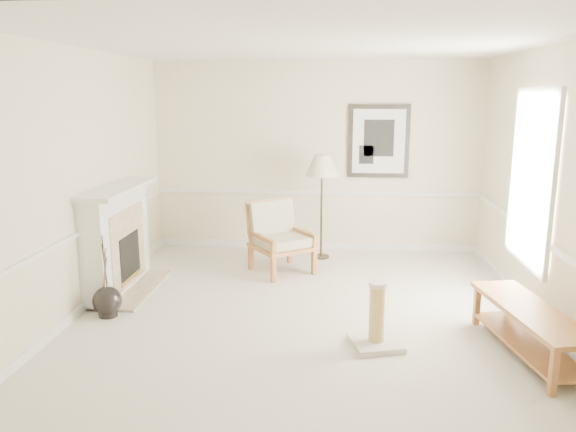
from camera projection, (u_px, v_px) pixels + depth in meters
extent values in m
plane|color=silver|center=(304.00, 314.00, 6.26)|extent=(5.50, 5.50, 0.00)
cube|color=beige|center=(316.00, 157.00, 8.62)|extent=(5.00, 0.04, 2.90)
cube|color=beige|center=(277.00, 260.00, 3.27)|extent=(5.00, 0.04, 2.90)
cube|color=beige|center=(78.00, 182.00, 6.16)|extent=(0.04, 5.50, 2.90)
cube|color=beige|center=(549.00, 189.00, 5.73)|extent=(0.04, 5.50, 2.90)
cube|color=white|center=(306.00, 43.00, 5.64)|extent=(5.00, 5.50, 0.04)
cube|color=white|center=(315.00, 245.00, 8.90)|extent=(4.95, 0.04, 0.10)
cube|color=white|center=(315.00, 192.00, 8.72)|extent=(4.95, 0.04, 0.05)
cube|color=white|center=(532.00, 178.00, 6.11)|extent=(0.03, 1.20, 1.80)
cube|color=white|center=(531.00, 178.00, 6.11)|extent=(0.05, 1.34, 1.94)
cube|color=black|center=(379.00, 141.00, 8.46)|extent=(0.92, 0.04, 1.10)
cube|color=white|center=(379.00, 141.00, 8.43)|extent=(0.78, 0.01, 0.96)
cube|color=black|center=(379.00, 138.00, 8.42)|extent=(0.45, 0.01, 0.55)
cube|color=white|center=(117.00, 241.00, 6.91)|extent=(0.28, 1.50, 1.25)
cube|color=white|center=(117.00, 189.00, 6.77)|extent=(0.46, 1.64, 0.06)
cube|color=#C6B28E|center=(128.00, 247.00, 6.92)|extent=(0.02, 1.05, 0.95)
cube|color=black|center=(130.00, 257.00, 6.94)|extent=(0.02, 0.62, 0.58)
cube|color=gold|center=(131.00, 277.00, 7.00)|extent=(0.01, 0.66, 0.05)
cube|color=#C6B28E|center=(132.00, 288.00, 7.03)|extent=(0.60, 1.50, 0.03)
sphere|color=black|center=(107.00, 301.00, 6.15)|extent=(0.32, 0.32, 0.32)
cylinder|color=black|center=(108.00, 312.00, 6.18)|extent=(0.20, 0.20, 0.09)
cylinder|color=black|center=(105.00, 265.00, 6.06)|extent=(0.04, 0.14, 0.50)
cylinder|color=black|center=(105.00, 268.00, 6.07)|extent=(0.05, 0.17, 0.41)
cylinder|color=black|center=(104.00, 261.00, 6.05)|extent=(0.03, 0.08, 0.59)
cube|color=#A05F33|center=(273.00, 268.00, 7.27)|extent=(0.09, 0.09, 0.39)
cube|color=#A05F33|center=(251.00, 256.00, 7.80)|extent=(0.09, 0.09, 0.39)
cube|color=#A05F33|center=(314.00, 260.00, 7.59)|extent=(0.09, 0.09, 0.39)
cube|color=#A05F33|center=(290.00, 250.00, 8.12)|extent=(0.09, 0.09, 0.39)
cube|color=#A05F33|center=(282.00, 247.00, 7.66)|extent=(1.00, 1.00, 0.05)
cube|color=#A05F33|center=(270.00, 219.00, 7.87)|extent=(0.68, 0.56, 0.56)
cube|color=#A05F33|center=(261.00, 237.00, 7.46)|extent=(0.47, 0.61, 0.05)
cube|color=#A05F33|center=(302.00, 231.00, 7.78)|extent=(0.47, 0.61, 0.05)
cube|color=white|center=(282.00, 240.00, 7.64)|extent=(0.92, 0.92, 0.12)
cube|color=white|center=(272.00, 219.00, 7.81)|extent=(0.65, 0.55, 0.50)
cylinder|color=black|center=(321.00, 257.00, 8.41)|extent=(0.25, 0.25, 0.03)
cylinder|color=black|center=(321.00, 211.00, 8.26)|extent=(0.03, 0.03, 1.39)
cone|color=beige|center=(322.00, 165.00, 8.12)|extent=(0.51, 0.51, 0.30)
cube|color=#A05F33|center=(531.00, 311.00, 5.19)|extent=(0.76, 1.66, 0.05)
cube|color=#A05F33|center=(528.00, 343.00, 5.26)|extent=(0.68, 1.53, 0.03)
cube|color=#A05F33|center=(554.00, 373.00, 4.51)|extent=(0.07, 0.07, 0.41)
cube|color=#A05F33|center=(477.00, 306.00, 5.93)|extent=(0.07, 0.07, 0.41)
cube|color=#A05F33|center=(510.00, 305.00, 5.96)|extent=(0.07, 0.07, 0.41)
cube|color=beige|center=(376.00, 343.00, 5.45)|extent=(0.56, 0.56, 0.06)
cylinder|color=tan|center=(377.00, 314.00, 5.38)|extent=(0.15, 0.15, 0.55)
cylinder|color=beige|center=(378.00, 285.00, 5.32)|extent=(0.17, 0.17, 0.05)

